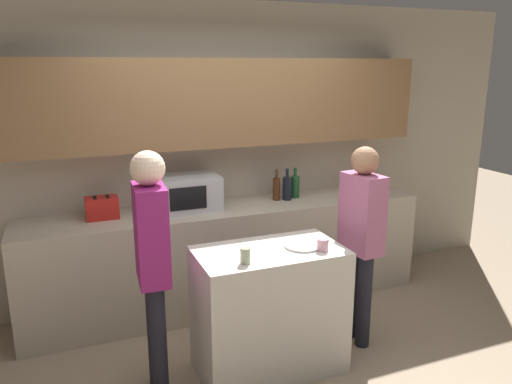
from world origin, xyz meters
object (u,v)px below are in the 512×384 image
at_px(toaster, 102,208).
at_px(bottle_0, 276,188).
at_px(potted_plant, 369,171).
at_px(bottle_2, 295,186).
at_px(cup_1, 323,245).
at_px(person_center, 361,231).
at_px(cup_0, 245,256).
at_px(microwave, 188,193).
at_px(bottle_1, 287,188).
at_px(plate_on_island, 303,246).
at_px(person_left, 152,254).

relative_size(toaster, bottle_0, 0.90).
bearing_deg(potted_plant, bottle_2, 179.26).
distance_m(cup_1, person_center, 0.51).
distance_m(bottle_2, person_center, 1.08).
xyz_separation_m(bottle_2, cup_0, (-1.00, -1.32, -0.07)).
xyz_separation_m(microwave, bottle_2, (1.03, 0.01, -0.04)).
bearing_deg(bottle_2, cup_0, -127.20).
distance_m(bottle_2, cup_0, 1.66).
bearing_deg(toaster, bottle_1, -1.33).
height_order(microwave, bottle_1, microwave).
bearing_deg(microwave, bottle_0, -0.32).
bearing_deg(cup_1, potted_plant, 46.16).
height_order(bottle_2, person_center, person_center).
xyz_separation_m(plate_on_island, cup_1, (0.09, -0.12, 0.03)).
bearing_deg(microwave, bottle_1, -2.28).
distance_m(toaster, plate_on_island, 1.71).
bearing_deg(bottle_1, potted_plant, 2.40).
relative_size(toaster, cup_1, 3.13).
bearing_deg(cup_1, bottle_2, 71.72).
bearing_deg(person_left, toaster, -165.74).
xyz_separation_m(toaster, bottle_1, (1.65, -0.04, 0.02)).
relative_size(bottle_1, cup_1, 3.57).
bearing_deg(person_center, microwave, 39.25).
distance_m(potted_plant, bottle_1, 0.92).
bearing_deg(toaster, potted_plant, 0.00).
xyz_separation_m(toaster, person_center, (1.79, -1.07, -0.09)).
bearing_deg(cup_0, potted_plant, 35.83).
bearing_deg(plate_on_island, person_center, 11.31).
relative_size(microwave, cup_0, 4.98).
bearing_deg(toaster, person_center, -30.81).
xyz_separation_m(toaster, bottle_0, (1.56, -0.01, 0.02)).
height_order(cup_1, person_center, person_center).
height_order(bottle_0, person_center, person_center).
bearing_deg(person_left, microwave, 158.25).
xyz_separation_m(potted_plant, person_center, (-0.78, -1.07, -0.19)).
bearing_deg(person_left, plate_on_island, 89.11).
height_order(bottle_1, cup_1, bottle_1).
relative_size(bottle_0, cup_0, 2.77).
bearing_deg(potted_plant, toaster, 180.00).
relative_size(plate_on_island, person_left, 0.16).
xyz_separation_m(toaster, potted_plant, (2.57, 0.00, 0.11)).
height_order(microwave, person_left, person_left).
height_order(potted_plant, person_center, person_center).
bearing_deg(cup_0, toaster, 120.06).
bearing_deg(plate_on_island, bottle_1, 69.88).
distance_m(toaster, bottle_2, 1.76).
bearing_deg(potted_plant, cup_1, -133.84).
relative_size(cup_1, person_center, 0.05).
xyz_separation_m(cup_0, cup_1, (0.57, 0.02, -0.01)).
relative_size(bottle_2, plate_on_island, 1.10).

